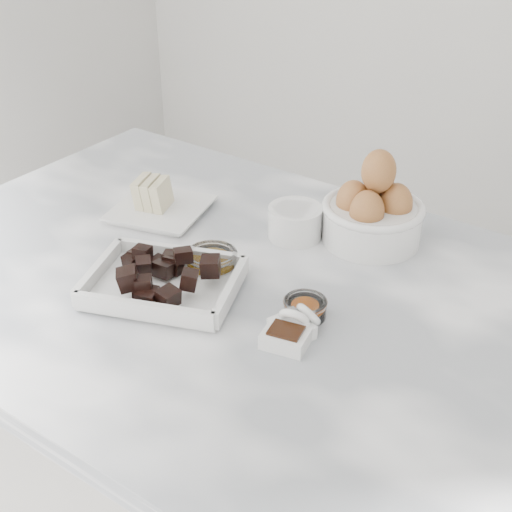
{
  "coord_description": "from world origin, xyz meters",
  "views": [
    {
      "loc": [
        0.58,
        -0.76,
        1.57
      ],
      "look_at": [
        0.02,
        0.03,
        0.98
      ],
      "focal_mm": 50.0,
      "sensor_mm": 36.0,
      "label": 1
    }
  ],
  "objects_px": {
    "honey_bowl": "(212,261)",
    "egg_bowl": "(373,212)",
    "chocolate_dish": "(163,278)",
    "sugar_ramekin": "(295,221)",
    "zest_bowl": "(305,307)",
    "butter_plate": "(159,203)",
    "vanilla_spoon": "(288,332)",
    "salt_spoon": "(296,324)"
  },
  "relations": [
    {
      "from": "honey_bowl",
      "to": "zest_bowl",
      "type": "bearing_deg",
      "value": -5.09
    },
    {
      "from": "chocolate_dish",
      "to": "butter_plate",
      "type": "xyz_separation_m",
      "value": [
        -0.18,
        0.19,
        -0.0
      ]
    },
    {
      "from": "chocolate_dish",
      "to": "honey_bowl",
      "type": "bearing_deg",
      "value": 74.42
    },
    {
      "from": "chocolate_dish",
      "to": "vanilla_spoon",
      "type": "xyz_separation_m",
      "value": [
        0.23,
        0.01,
        -0.01
      ]
    },
    {
      "from": "vanilla_spoon",
      "to": "salt_spoon",
      "type": "relative_size",
      "value": 1.03
    },
    {
      "from": "sugar_ramekin",
      "to": "honey_bowl",
      "type": "relative_size",
      "value": 1.12
    },
    {
      "from": "chocolate_dish",
      "to": "butter_plate",
      "type": "bearing_deg",
      "value": 133.31
    },
    {
      "from": "chocolate_dish",
      "to": "butter_plate",
      "type": "distance_m",
      "value": 0.27
    },
    {
      "from": "butter_plate",
      "to": "zest_bowl",
      "type": "xyz_separation_m",
      "value": [
        0.4,
        -0.12,
        -0.01
      ]
    },
    {
      "from": "sugar_ramekin",
      "to": "zest_bowl",
      "type": "bearing_deg",
      "value": -53.74
    },
    {
      "from": "salt_spoon",
      "to": "vanilla_spoon",
      "type": "bearing_deg",
      "value": -86.5
    },
    {
      "from": "chocolate_dish",
      "to": "egg_bowl",
      "type": "xyz_separation_m",
      "value": [
        0.19,
        0.33,
        0.03
      ]
    },
    {
      "from": "butter_plate",
      "to": "egg_bowl",
      "type": "xyz_separation_m",
      "value": [
        0.37,
        0.14,
        0.03
      ]
    },
    {
      "from": "egg_bowl",
      "to": "sugar_ramekin",
      "type": "bearing_deg",
      "value": -150.15
    },
    {
      "from": "honey_bowl",
      "to": "salt_spoon",
      "type": "bearing_deg",
      "value": -16.37
    },
    {
      "from": "sugar_ramekin",
      "to": "egg_bowl",
      "type": "bearing_deg",
      "value": 29.85
    },
    {
      "from": "chocolate_dish",
      "to": "zest_bowl",
      "type": "bearing_deg",
      "value": 18.71
    },
    {
      "from": "chocolate_dish",
      "to": "salt_spoon",
      "type": "distance_m",
      "value": 0.23
    },
    {
      "from": "egg_bowl",
      "to": "butter_plate",
      "type": "bearing_deg",
      "value": -159.5
    },
    {
      "from": "chocolate_dish",
      "to": "zest_bowl",
      "type": "height_order",
      "value": "chocolate_dish"
    },
    {
      "from": "butter_plate",
      "to": "zest_bowl",
      "type": "bearing_deg",
      "value": -16.94
    },
    {
      "from": "egg_bowl",
      "to": "honey_bowl",
      "type": "distance_m",
      "value": 0.29
    },
    {
      "from": "egg_bowl",
      "to": "salt_spoon",
      "type": "distance_m",
      "value": 0.31
    },
    {
      "from": "egg_bowl",
      "to": "zest_bowl",
      "type": "distance_m",
      "value": 0.26
    },
    {
      "from": "butter_plate",
      "to": "vanilla_spoon",
      "type": "height_order",
      "value": "butter_plate"
    },
    {
      "from": "chocolate_dish",
      "to": "sugar_ramekin",
      "type": "distance_m",
      "value": 0.27
    },
    {
      "from": "sugar_ramekin",
      "to": "salt_spoon",
      "type": "relative_size",
      "value": 1.14
    },
    {
      "from": "sugar_ramekin",
      "to": "salt_spoon",
      "type": "height_order",
      "value": "sugar_ramekin"
    },
    {
      "from": "zest_bowl",
      "to": "vanilla_spoon",
      "type": "relative_size",
      "value": 0.77
    },
    {
      "from": "butter_plate",
      "to": "sugar_ramekin",
      "type": "bearing_deg",
      "value": 15.79
    },
    {
      "from": "zest_bowl",
      "to": "salt_spoon",
      "type": "relative_size",
      "value": 0.8
    },
    {
      "from": "honey_bowl",
      "to": "salt_spoon",
      "type": "distance_m",
      "value": 0.21
    },
    {
      "from": "butter_plate",
      "to": "sugar_ramekin",
      "type": "relative_size",
      "value": 2.09
    },
    {
      "from": "chocolate_dish",
      "to": "salt_spoon",
      "type": "xyz_separation_m",
      "value": [
        0.22,
        0.03,
        -0.01
      ]
    },
    {
      "from": "egg_bowl",
      "to": "vanilla_spoon",
      "type": "xyz_separation_m",
      "value": [
        0.04,
        -0.32,
        -0.04
      ]
    },
    {
      "from": "honey_bowl",
      "to": "zest_bowl",
      "type": "relative_size",
      "value": 1.28
    },
    {
      "from": "salt_spoon",
      "to": "honey_bowl",
      "type": "bearing_deg",
      "value": 163.63
    },
    {
      "from": "butter_plate",
      "to": "egg_bowl",
      "type": "height_order",
      "value": "egg_bowl"
    },
    {
      "from": "chocolate_dish",
      "to": "sugar_ramekin",
      "type": "height_order",
      "value": "chocolate_dish"
    },
    {
      "from": "vanilla_spoon",
      "to": "salt_spoon",
      "type": "distance_m",
      "value": 0.02
    },
    {
      "from": "chocolate_dish",
      "to": "sugar_ramekin",
      "type": "bearing_deg",
      "value": 74.67
    },
    {
      "from": "honey_bowl",
      "to": "egg_bowl",
      "type": "bearing_deg",
      "value": 55.96
    }
  ]
}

